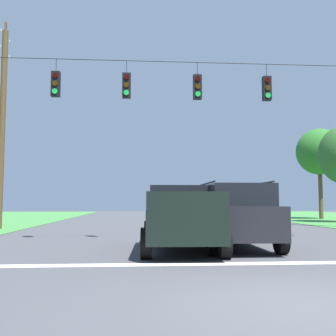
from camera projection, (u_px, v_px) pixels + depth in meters
The scene contains 11 objects.
ground_plane at pixel (302, 305), 5.63m from camera, with size 120.00×120.00×0.00m, color #47474C.
stop_bar_stripe at pixel (236, 264), 9.43m from camera, with size 15.79×0.45×0.01m, color white.
lane_dash_0 at pixel (199, 240), 15.39m from camera, with size 0.15×2.50×0.01m, color white.
lane_dash_1 at pixel (180, 228), 22.12m from camera, with size 0.15×2.50×0.01m, color white.
lane_dash_2 at pixel (171, 222), 28.47m from camera, with size 0.15×2.50×0.01m, color white.
lane_dash_3 at pixel (164, 218), 36.51m from camera, with size 0.15×2.50×0.01m, color white.
overhead_signal_span at pixel (205, 130), 15.29m from camera, with size 18.67×0.31×7.29m.
pickup_truck at pixel (181, 218), 12.18m from camera, with size 2.45×5.47×1.95m.
suv_black at pixel (233, 214), 12.70m from camera, with size 2.22×4.81×2.05m.
utility_pole_near_left at pixel (2, 124), 21.96m from camera, with size 0.32×1.64×11.49m.
tree_roadside_right at pixel (319, 152), 34.50m from camera, with size 3.89×3.89×7.75m.
Camera 1 is at (-2.30, -5.62, 1.44)m, focal length 42.95 mm.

